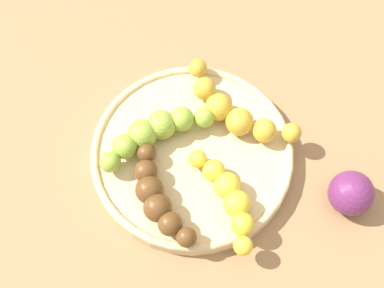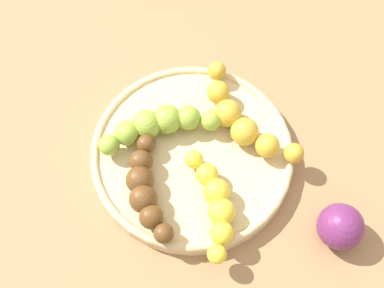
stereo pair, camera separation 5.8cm
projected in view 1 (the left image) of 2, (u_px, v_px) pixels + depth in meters
The scene contains 7 objects.
ground_plane at pixel (192, 158), 0.62m from camera, with size 2.40×2.40×0.00m, color #936D47.
fruit_bowl at pixel (192, 153), 0.61m from camera, with size 0.24×0.24×0.02m.
banana_spotted at pixel (233, 110), 0.61m from camera, with size 0.16×0.08×0.03m.
banana_green at pixel (153, 132), 0.59m from camera, with size 0.10×0.12×0.04m.
banana_overripe at pixel (157, 197), 0.56m from camera, with size 0.10×0.10×0.03m.
banana_yellow at pixel (229, 196), 0.56m from camera, with size 0.10×0.10×0.03m.
plum_purple at pixel (351, 193), 0.57m from camera, with size 0.05×0.05×0.05m, color #662659.
Camera 1 is at (-0.10, 0.24, 0.56)m, focal length 47.14 mm.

